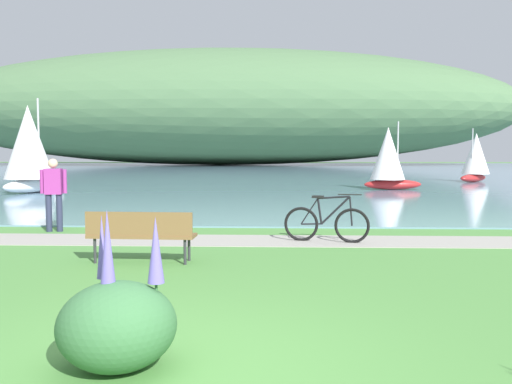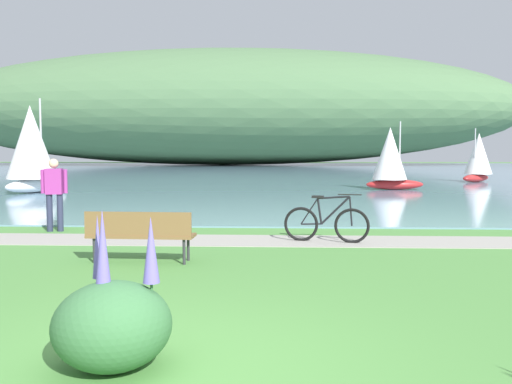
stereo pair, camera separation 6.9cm
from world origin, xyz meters
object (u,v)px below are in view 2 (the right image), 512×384
person_at_shoreline (54,190)px  sailboat_toward_hillside (32,148)px  bicycle_leaning_near_bench (326,223)px  sailboat_nearest_to_shore (391,158)px  park_bench_near_camera (140,232)px  sailboat_mid_bay (478,157)px

person_at_shoreline → sailboat_toward_hillside: 12.92m
person_at_shoreline → bicycle_leaning_near_bench: bearing=-11.5°
sailboat_nearest_to_shore → park_bench_near_camera: bearing=-113.5°
sailboat_nearest_to_shore → sailboat_toward_hillside: size_ratio=0.78×
park_bench_near_camera → person_at_shoreline: (-2.94, 3.51, 0.46)m
park_bench_near_camera → sailboat_mid_bay: sailboat_mid_bay is taller
park_bench_near_camera → sailboat_toward_hillside: size_ratio=0.42×
park_bench_near_camera → person_at_shoreline: bearing=130.0°
park_bench_near_camera → bicycle_leaning_near_bench: (3.31, 2.23, -0.12)m
park_bench_near_camera → sailboat_mid_bay: bearing=59.9°
person_at_shoreline → sailboat_mid_bay: size_ratio=0.52×
sailboat_toward_hillside → person_at_shoreline: bearing=-62.9°
sailboat_toward_hillside → sailboat_nearest_to_shore: bearing=9.7°
bicycle_leaning_near_bench → sailboat_mid_bay: (11.26, 22.87, 1.19)m
bicycle_leaning_near_bench → sailboat_toward_hillside: 17.65m
park_bench_near_camera → sailboat_toward_hillside: 17.43m
park_bench_near_camera → sailboat_nearest_to_shore: 19.42m
sailboat_nearest_to_shore → bicycle_leaning_near_bench: bearing=-105.9°
person_at_shoreline → sailboat_toward_hillside: size_ratio=0.40×
bicycle_leaning_near_bench → sailboat_toward_hillside: sailboat_toward_hillside is taller
person_at_shoreline → sailboat_nearest_to_shore: bearing=53.2°
bicycle_leaning_near_bench → sailboat_toward_hillside: size_ratio=0.41×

